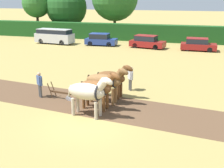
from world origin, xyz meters
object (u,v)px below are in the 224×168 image
Objects in this scene: tree_far_left at (36,3)px; parked_van at (54,36)px; farmer_at_plow at (40,83)px; draft_horse_lead_right at (97,88)px; draft_horse_trail_left at (105,81)px; farmer_beside_team at (130,77)px; plow at (63,95)px; parked_car_center at (198,45)px; draft_horse_trail_right at (112,78)px; parked_car_center_left at (147,42)px; draft_horse_lead_left at (88,92)px; tree_left at (66,7)px; parked_car_left at (101,40)px.

tree_far_left reaches higher than parked_van.
tree_far_left reaches higher than farmer_at_plow.
draft_horse_trail_left is at bearing 90.35° from draft_horse_lead_right.
draft_horse_trail_left reaches higher than farmer_beside_team.
plow is 0.32× the size of parked_van.
tree_far_left is 35.11m from draft_horse_trail_left.
parked_car_center reaches higher than plow.
draft_horse_trail_right is 18.83m from parked_car_center_left.
draft_horse_trail_left is 20.57m from parked_car_center.
tree_far_left is 36.74m from draft_horse_lead_left.
draft_horse_lead_right is at bearing -89.65° from draft_horse_trail_left.
draft_horse_trail_left is 1.12m from draft_horse_trail_right.
draft_horse_trail_left is at bearing -105.86° from parked_car_center.
tree_far_left is at bearing 95.44° from farmer_beside_team.
draft_horse_trail_left is 1.71× the size of farmer_beside_team.
draft_horse_trail_left is (20.85, -28.00, -3.78)m from tree_far_left.
draft_horse_lead_left is 2.23m from draft_horse_trail_left.
draft_horse_lead_right is at bearing -105.39° from parked_car_center.
tree_left is 1.71× the size of parked_car_center_left.
draft_horse_lead_left is at bearing -63.55° from tree_left.
parked_van is 1.33× the size of parked_car_center.
plow is (18.07, -28.21, -4.85)m from tree_far_left.
parked_car_left is at bearing 113.58° from draft_horse_lead_left.
draft_horse_lead_left is (20.58, -30.20, -3.76)m from tree_far_left.
parked_van is (-13.25, 21.90, -0.37)m from draft_horse_lead_left.
plow is 20.72m from parked_car_left.
draft_horse_lead_right is at bearing -89.83° from draft_horse_trail_right.
farmer_at_plow is at bearing 173.60° from farmer_beside_team.
tree_far_left is 2.68× the size of draft_horse_lead_left.
draft_horse_lead_left is 22.77m from parked_car_center.
farmer_beside_team is (5.38, 2.98, 0.01)m from farmer_at_plow.
draft_horse_trail_right is at bearing -47.95° from parked_van.
farmer_beside_team is 17.25m from parked_car_center_left.
draft_horse_trail_left is 4.41m from farmer_at_plow.
parked_van is (-10.74, 19.91, 0.72)m from plow.
draft_horse_lead_left reaches higher than farmer_at_plow.
parked_car_center_left is at bearing 99.36° from draft_horse_trail_right.
draft_horse_trail_left is at bearing -72.98° from parked_car_left.
draft_horse_lead_right is at bearing -11.47° from plow.
parked_car_center_left is (12.90, 0.22, -0.28)m from parked_van.
parked_car_left is at bearing -46.23° from tree_left.
parked_van is 1.19× the size of parked_car_center_left.
parked_car_center_left is (-0.35, 22.13, -0.64)m from draft_horse_lead_left.
tree_left is 2.75× the size of draft_horse_trail_left.
parked_van is 12.90m from parked_car_center_left.
tree_left is at bearing 110.59° from parked_van.
tree_left is at bearing 21.22° from tree_far_left.
tree_far_left reaches higher than parked_car_center_left.
draft_horse_trail_left is (0.13, 1.11, 0.07)m from draft_horse_lead_right.
plow is at bearing -85.18° from parked_car_center_left.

